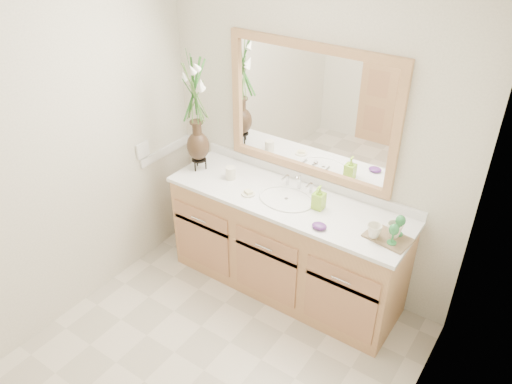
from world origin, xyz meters
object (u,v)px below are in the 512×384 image
Objects in this scene: flower_vase at (195,101)px; tray at (388,238)px; soap_bottle at (319,198)px; tumbler at (231,173)px.

flower_vase is 1.68m from tray.
flower_vase is at bearing -172.22° from tray.
soap_bottle is 0.55m from tray.
soap_bottle is at bearing -177.89° from tray.
tumbler is at bearing -177.11° from soap_bottle.
soap_bottle reaches higher than tray.
tray is (1.29, -0.04, -0.04)m from tumbler.
tray is (1.58, -0.02, -0.57)m from flower_vase.
flower_vase is 8.57× the size of tumbler.
soap_bottle is (1.05, 0.04, -0.49)m from flower_vase.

